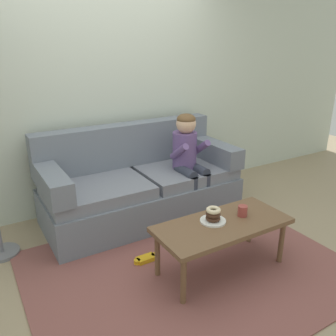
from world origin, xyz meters
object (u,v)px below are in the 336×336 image
Objects in this scene: donut at (213,218)px; mug at (243,211)px; couch at (140,185)px; coffee_table at (222,228)px; toy_controller at (146,259)px; person_child at (189,155)px.

donut is 1.33× the size of mug.
couch is 1.24m from coffee_table.
coffee_table is at bearing -44.35° from donut.
mug reaches higher than donut.
donut is 0.71m from toy_controller.
mug is at bearing -9.41° from donut.
coffee_table is at bearing -108.98° from person_child.
couch is 22.69× the size of mug.
couch reaches higher than toy_controller.
toy_controller is (-0.49, 0.41, -0.37)m from coffee_table.
couch reaches higher than coffee_table.
person_child is 9.18× the size of donut.
couch is 1.18m from donut.
donut is at bearing -86.20° from couch.
couch reaches higher than mug.
couch is 9.04× the size of toy_controller.
coffee_table is at bearing -83.74° from couch.
person_child is (0.48, -0.21, 0.32)m from couch.
person_child is 12.24× the size of mug.
couch is at bearing 156.65° from person_child.
person_child reaches higher than couch.
mug reaches higher than toy_controller.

